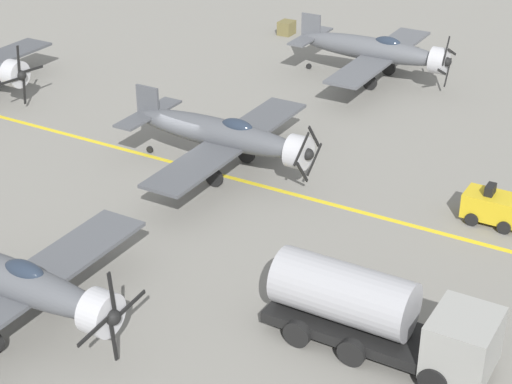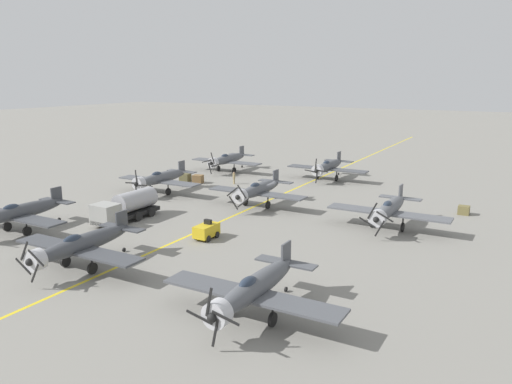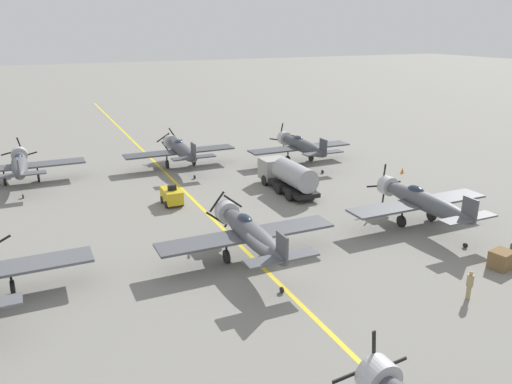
{
  "view_description": "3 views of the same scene",
  "coord_description": "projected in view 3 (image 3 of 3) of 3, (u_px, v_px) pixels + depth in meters",
  "views": [
    {
      "loc": [
        31.57,
        22.54,
        18.73
      ],
      "look_at": [
        6.74,
        8.17,
        3.67
      ],
      "focal_mm": 60.0,
      "sensor_mm": 36.0,
      "label": 1
    },
    {
      "loc": [
        -27.92,
        51.65,
        14.6
      ],
      "look_at": [
        -1.29,
        4.43,
        2.28
      ],
      "focal_mm": 35.0,
      "sensor_mm": 36.0,
      "label": 2
    },
    {
      "loc": [
        -12.34,
        -24.86,
        14.64
      ],
      "look_at": [
        4.03,
        10.87,
        1.56
      ],
      "focal_mm": 35.0,
      "sensor_mm": 36.0,
      "label": 3
    }
  ],
  "objects": [
    {
      "name": "ground_crew_walking",
      "position": [
        470.0,
        284.0,
        27.89
      ],
      "size": [
        0.38,
        0.38,
        1.73
      ],
      "color": "tan",
      "rests_on": "ground"
    },
    {
      "name": "airplane_mid_center",
      "position": [
        250.0,
        232.0,
        32.14
      ],
      "size": [
        12.0,
        9.98,
        3.65
      ],
      "rotation": [
        0.0,
        0.0,
        -0.1
      ],
      "color": "#4E5055",
      "rests_on": "ground"
    },
    {
      "name": "airplane_far_left",
      "position": [
        20.0,
        164.0,
        47.99
      ],
      "size": [
        12.0,
        9.98,
        3.78
      ],
      "rotation": [
        0.0,
        0.0,
        -0.02
      ],
      "color": "#4C4F54",
      "rests_on": "ground"
    },
    {
      "name": "traffic_cone",
      "position": [
        402.0,
        171.0,
        52.25
      ],
      "size": [
        0.36,
        0.36,
        0.55
      ],
      "primitive_type": "cone",
      "color": "orange",
      "rests_on": "ground"
    },
    {
      "name": "supply_crate_outboard",
      "position": [
        501.0,
        260.0,
        31.62
      ],
      "size": [
        1.6,
        1.42,
        1.16
      ],
      "primitive_type": "cube",
      "rotation": [
        0.0,
        0.0,
        0.21
      ],
      "color": "brown",
      "rests_on": "ground"
    },
    {
      "name": "airplane_mid_right",
      "position": [
        422.0,
        201.0,
        37.99
      ],
      "size": [
        12.0,
        9.98,
        3.8
      ],
      "rotation": [
        0.0,
        0.0,
        -0.02
      ],
      "color": "#515459",
      "rests_on": "ground"
    },
    {
      "name": "fuel_tanker",
      "position": [
        288.0,
        175.0,
        46.24
      ],
      "size": [
        2.68,
        8.0,
        2.98
      ],
      "color": "black",
      "rests_on": "ground"
    },
    {
      "name": "taxiway_stripe",
      "position": [
        270.0,
        275.0,
        30.94
      ],
      "size": [
        0.3,
        160.0,
        0.01
      ],
      "primitive_type": "cube",
      "color": "yellow",
      "rests_on": "ground"
    },
    {
      "name": "airplane_far_right",
      "position": [
        301.0,
        146.0,
        55.56
      ],
      "size": [
        12.0,
        9.98,
        3.78
      ],
      "rotation": [
        0.0,
        0.0,
        0.2
      ],
      "color": "#404248",
      "rests_on": "ground"
    },
    {
      "name": "ground_plane",
      "position": [
        270.0,
        275.0,
        30.94
      ],
      "size": [
        400.0,
        400.0,
        0.0
      ],
      "primitive_type": "plane",
      "color": "gray"
    },
    {
      "name": "tow_tractor",
      "position": [
        172.0,
        196.0,
        42.94
      ],
      "size": [
        1.57,
        2.6,
        1.79
      ],
      "color": "gold",
      "rests_on": "ground"
    },
    {
      "name": "airplane_far_center",
      "position": [
        181.0,
        150.0,
        53.75
      ],
      "size": [
        12.0,
        9.98,
        3.65
      ],
      "rotation": [
        0.0,
        0.0,
        0.28
      ],
      "color": "#404247",
      "rests_on": "ground"
    }
  ]
}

